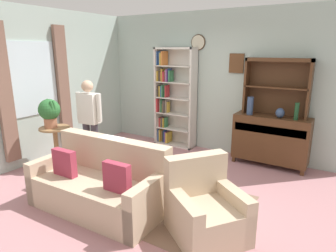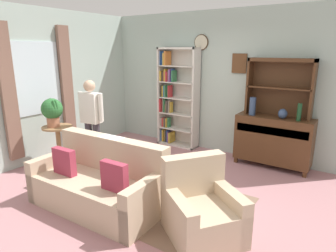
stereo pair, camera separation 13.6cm
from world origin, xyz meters
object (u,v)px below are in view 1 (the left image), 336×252
Objects in this scene: sideboard_hutch at (278,79)px; armchair_floral at (205,211)px; bottle_wine at (297,111)px; plant_stand at (56,143)px; potted_plant_large at (50,111)px; vase_round at (280,113)px; couch_floral at (100,185)px; bookshelf at (172,98)px; sideboard at (271,138)px; vase_tall at (250,106)px; potted_plant_small at (60,166)px; person_reading at (90,118)px.

sideboard_hutch is 2.92m from armchair_floral.
sideboard_hutch is at bearing 153.04° from bottle_wine.
potted_plant_large is at bearing -123.15° from plant_stand.
couch_floral is (-1.68, -2.64, -0.69)m from vase_round.
potted_plant_large is (-1.08, -2.27, -0.00)m from bookshelf.
vase_round is at bearing -27.17° from sideboard.
potted_plant_large is (-1.66, 0.53, 0.73)m from couch_floral.
vase_round is at bearing 84.55° from armchair_floral.
vase_tall is at bearing -154.11° from sideboard_hutch.
vase_round is 0.16× the size of armchair_floral.
vase_round is 3.84m from potted_plant_small.
couch_floral is 3.65× the size of potted_plant_large.
couch_floral is (-1.55, -2.82, -1.25)m from sideboard_hutch.
plant_stand is at bearing 160.68° from couch_floral.
vase_round is 3.29m from person_reading.
person_reading is at bearing 71.38° from potted_plant_small.
couch_floral is at bearing -17.68° from potted_plant_large.
bottle_wine is 0.19× the size of person_reading.
sideboard_hutch is at bearing 87.74° from armchair_floral.
sideboard_hutch is 0.60m from vase_round.
bottle_wine is 3.35m from couch_floral.
sideboard is at bearing 34.03° from person_reading.
sideboard is 3.83m from plant_stand.
sideboard_hutch is 1.03× the size of armchair_floral.
armchair_floral is 3.21m from potted_plant_large.
bottle_wine is at bearing 78.50° from armchair_floral.
bookshelf reaches higher than sideboard_hutch.
plant_stand is at bearing -115.24° from bookshelf.
sideboard_hutch reaches higher than couch_floral.
vase_tall is at bearing -168.37° from sideboard.
potted_plant_small is (-2.74, 0.17, -0.13)m from armchair_floral.
couch_floral is at bearing -15.87° from potted_plant_small.
couch_floral is 1.73m from plant_stand.
couch_floral is at bearing -172.28° from armchair_floral.
sideboard_hutch is 6.47× the size of vase_round.
plant_stand is at bearing -143.57° from vase_tall.
couch_floral is 1.56m from person_reading.
potted_plant_small is at bearing -108.62° from person_reading.
bookshelf reaches higher than plant_stand.
bookshelf is 2.27m from vase_round.
vase_round is (0.52, 0.01, -0.07)m from vase_tall.
vase_tall reaches higher than armchair_floral.
sideboard_hutch is at bearing 35.27° from plant_stand.
sideboard_hutch reaches higher than armchair_floral.
couch_floral is (0.58, -2.79, -0.73)m from bookshelf.
potted_plant_large reaches higher than plant_stand.
bookshelf reaches higher than potted_plant_small.
plant_stand is at bearing -147.95° from vase_round.
vase_round reaches higher than couch_floral.
couch_floral reaches higher than potted_plant_small.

